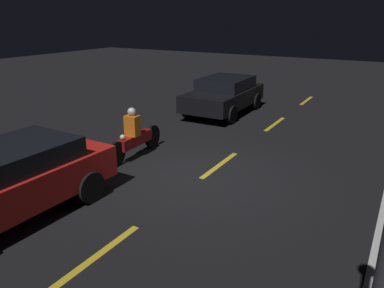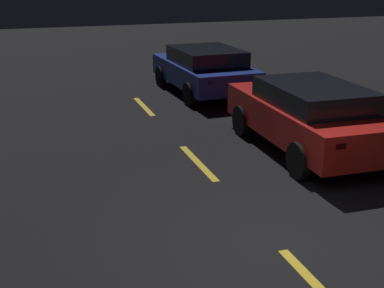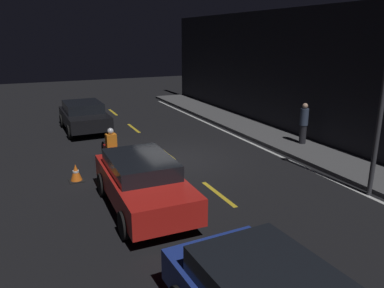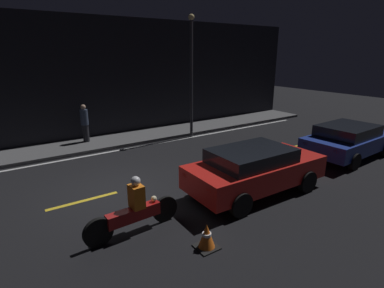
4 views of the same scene
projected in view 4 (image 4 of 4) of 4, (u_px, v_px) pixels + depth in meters
ground_plane at (117, 192)px, 9.10m from camera, size 56.00×56.00×0.00m
raised_curb at (74, 147)px, 13.25m from camera, size 28.00×2.16×0.14m
building_front at (61, 81)px, 13.41m from camera, size 28.00×0.30×5.73m
lane_dash_c at (83, 201)px, 8.57m from camera, size 2.00×0.14×0.01m
lane_dash_d at (209, 169)px, 10.96m from camera, size 2.00×0.14×0.01m
lane_dash_e at (289, 148)px, 13.36m from camera, size 2.00×0.14×0.01m
lane_solid_kerb at (83, 157)px, 12.21m from camera, size 25.20×0.14×0.01m
taxi_red at (255, 169)px, 8.88m from camera, size 4.33×1.96×1.42m
sedan_blue at (348, 139)px, 12.02m from camera, size 4.17×2.15×1.34m
motorcycle at (133, 211)px, 6.89m from camera, size 2.37×0.37×1.41m
traffic_cone_near at (207, 236)px, 6.44m from camera, size 0.47×0.47×0.57m
pedestrian at (85, 123)px, 13.57m from camera, size 0.34×0.34×1.72m
street_lamp at (191, 71)px, 14.24m from camera, size 0.28×0.28×5.76m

